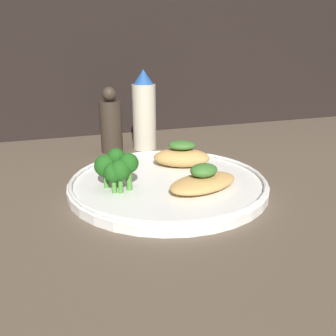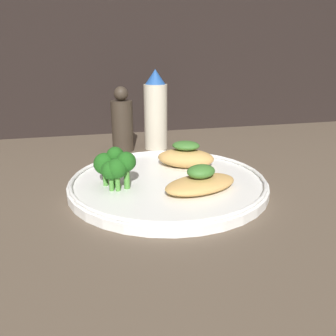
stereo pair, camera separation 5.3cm
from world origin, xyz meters
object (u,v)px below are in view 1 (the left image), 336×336
(broccoli_bunch, at_px, (116,167))
(sauce_bottle, at_px, (144,112))
(plate, at_px, (168,182))
(pepper_grinder, at_px, (111,124))

(broccoli_bunch, bearing_deg, sauce_bottle, 65.28)
(broccoli_bunch, relative_size, sauce_bottle, 0.35)
(plate, relative_size, sauce_bottle, 1.79)
(plate, xyz_separation_m, pepper_grinder, (-0.04, 0.25, 0.05))
(broccoli_bunch, bearing_deg, pepper_grinder, 80.58)
(plate, height_order, pepper_grinder, pepper_grinder)
(broccoli_bunch, distance_m, pepper_grinder, 0.27)
(sauce_bottle, relative_size, pepper_grinder, 1.24)
(sauce_bottle, height_order, pepper_grinder, sauce_bottle)
(plate, relative_size, broccoli_bunch, 5.13)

